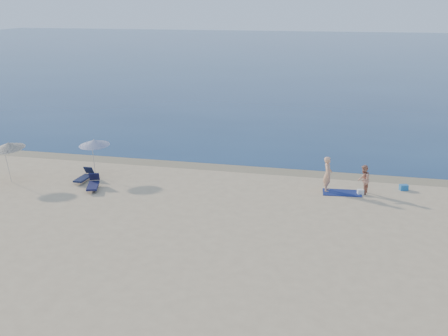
{
  "coord_description": "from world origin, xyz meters",
  "views": [
    {
      "loc": [
        5.41,
        -12.08,
        9.62
      ],
      "look_at": [
        -1.5,
        16.0,
        1.0
      ],
      "focal_mm": 45.0,
      "sensor_mm": 36.0,
      "label": 1
    }
  ],
  "objects_px": {
    "blue_cooler": "(404,187)",
    "umbrella_near": "(94,143)",
    "person_right": "(364,180)",
    "person_left": "(328,174)"
  },
  "relations": [
    {
      "from": "person_left",
      "to": "blue_cooler",
      "type": "relative_size",
      "value": 4.48
    },
    {
      "from": "blue_cooler",
      "to": "umbrella_near",
      "type": "bearing_deg",
      "value": 166.8
    },
    {
      "from": "blue_cooler",
      "to": "umbrella_near",
      "type": "height_order",
      "value": "umbrella_near"
    },
    {
      "from": "person_left",
      "to": "person_right",
      "type": "height_order",
      "value": "person_left"
    },
    {
      "from": "person_left",
      "to": "umbrella_near",
      "type": "relative_size",
      "value": 0.84
    },
    {
      "from": "blue_cooler",
      "to": "person_left",
      "type": "bearing_deg",
      "value": 177.54
    },
    {
      "from": "blue_cooler",
      "to": "umbrella_near",
      "type": "distance_m",
      "value": 17.17
    },
    {
      "from": "person_right",
      "to": "blue_cooler",
      "type": "height_order",
      "value": "person_right"
    },
    {
      "from": "person_left",
      "to": "umbrella_near",
      "type": "xyz_separation_m",
      "value": [
        -13.06,
        -0.41,
        1.01
      ]
    },
    {
      "from": "person_right",
      "to": "umbrella_near",
      "type": "bearing_deg",
      "value": -79.14
    }
  ]
}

